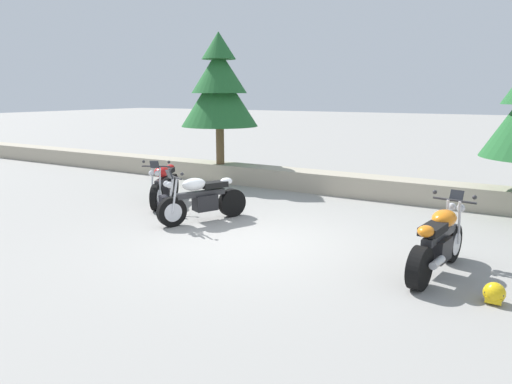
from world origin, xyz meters
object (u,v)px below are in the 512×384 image
at_px(motorcycle_red_near_left, 164,184).
at_px(rider_backpack, 164,205).
at_px(motorcycle_white_centre, 202,199).
at_px(motorcycle_orange_far_right, 439,243).
at_px(pine_tree_far_left, 219,87).
at_px(rider_helmet, 494,293).

bearing_deg(motorcycle_red_near_left, rider_backpack, -49.03).
distance_m(motorcycle_white_centre, motorcycle_orange_far_right, 4.88).
height_order(motorcycle_red_near_left, motorcycle_white_centre, same).
bearing_deg(motorcycle_white_centre, rider_backpack, -179.44).
height_order(motorcycle_red_near_left, pine_tree_far_left, pine_tree_far_left).
xyz_separation_m(motorcycle_red_near_left, pine_tree_far_left, (-0.45, 3.12, 2.38)).
bearing_deg(rider_helmet, motorcycle_orange_far_right, 139.27).
height_order(motorcycle_white_centre, rider_helmet, motorcycle_white_centre).
distance_m(motorcycle_red_near_left, pine_tree_far_left, 3.95).
distance_m(motorcycle_orange_far_right, rider_helmet, 1.14).
bearing_deg(motorcycle_red_near_left, pine_tree_far_left, 98.25).
relative_size(motorcycle_white_centre, rider_backpack, 4.09).
distance_m(motorcycle_red_near_left, rider_backpack, 1.19).
bearing_deg(pine_tree_far_left, motorcycle_red_near_left, -81.75).
bearing_deg(motorcycle_orange_far_right, motorcycle_white_centre, 173.14).
bearing_deg(motorcycle_red_near_left, motorcycle_orange_far_right, -12.34).
bearing_deg(motorcycle_orange_far_right, pine_tree_far_left, 147.21).
distance_m(motorcycle_red_near_left, motorcycle_white_centre, 2.00).
relative_size(motorcycle_red_near_left, pine_tree_far_left, 0.49).
xyz_separation_m(rider_helmet, pine_tree_far_left, (-7.92, 5.28, 2.73)).
bearing_deg(rider_backpack, pine_tree_far_left, 106.92).
bearing_deg(rider_helmet, pine_tree_far_left, 146.31).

